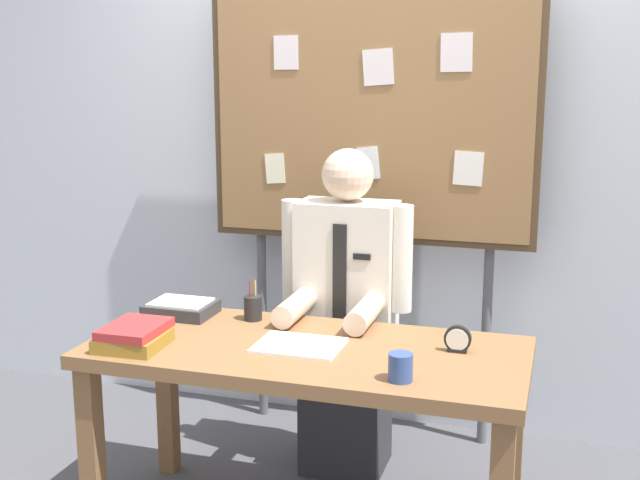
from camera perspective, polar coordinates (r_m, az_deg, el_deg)
name	(u,v)px	position (r m, az deg, el deg)	size (l,w,h in m)	color
back_wall	(380,143)	(3.81, 4.29, 6.87)	(6.40, 0.08, 2.70)	silver
desk	(307,372)	(2.91, -0.96, -9.30)	(1.54, 0.69, 0.73)	brown
person	(346,325)	(3.38, 1.85, -6.03)	(0.55, 0.56, 1.38)	#2D2D33
bulletin_board	(370,120)	(3.60, 3.58, 8.42)	(1.47, 0.09, 2.06)	#4C3823
book_stack	(134,336)	(2.92, -13.01, -6.62)	(0.23, 0.25, 0.08)	olive
open_notebook	(299,346)	(2.86, -1.49, -7.45)	(0.30, 0.23, 0.01)	white
desk_clock	(458,340)	(2.84, 9.68, -6.98)	(0.09, 0.04, 0.09)	black
coffee_mug	(401,367)	(2.56, 5.70, -8.92)	(0.08, 0.08, 0.09)	#334C8C
pen_holder	(253,308)	(3.16, -4.75, -4.78)	(0.07, 0.07, 0.16)	#262626
paper_tray	(181,308)	(3.26, -9.78, -4.76)	(0.26, 0.20, 0.06)	#333338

